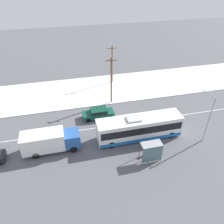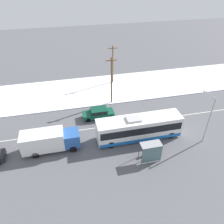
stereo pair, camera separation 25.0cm
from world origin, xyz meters
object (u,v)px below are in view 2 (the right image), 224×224
box_truck (49,140)px  utility_pole_snowlot (113,64)px  pedestrian_at_stop (153,146)px  streetlamp (208,113)px  sedan_car (99,113)px  bus_shelter (151,150)px  utility_pole_roadside (112,80)px  city_bus (139,128)px

box_truck → utility_pole_snowlot: bearing=54.2°
pedestrian_at_stop → streetlamp: bearing=7.0°
box_truck → streetlamp: (19.53, -2.40, 2.67)m
sedan_car → bus_shelter: size_ratio=1.90×
pedestrian_at_stop → box_truck: bearing=165.0°
sedan_car → streetlamp: bearing=147.7°
bus_shelter → utility_pole_snowlot: size_ratio=0.34×
sedan_car → box_truck: bearing=37.7°
sedan_car → utility_pole_snowlot: bearing=-113.5°
bus_shelter → utility_pole_roadside: size_ratio=0.31×
city_bus → utility_pole_snowlot: 16.72m
city_bus → bus_shelter: (0.06, -4.29, 0.03)m
box_truck → utility_pole_roadside: (9.92, 9.14, 2.58)m
streetlamp → utility_pole_snowlot: utility_pole_snowlot is taller
box_truck → pedestrian_at_stop: 12.69m
box_truck → bus_shelter: bearing=-21.4°
city_bus → streetlamp: streetlamp is taller
streetlamp → utility_pole_roadside: utility_pole_roadside is taller
pedestrian_at_stop → streetlamp: 7.98m
sedan_car → pedestrian_at_stop: pedestrian_at_stop is taller
utility_pole_snowlot → bus_shelter: bearing=-90.7°
box_truck → utility_pole_snowlot: (11.80, 16.36, 2.24)m
streetlamp → utility_pole_snowlot: (-7.73, 18.75, -0.43)m
sedan_car → bus_shelter: (4.47, -9.98, 0.85)m
streetlamp → city_bus: bearing=164.9°
bus_shelter → pedestrian_at_stop: bearing=59.9°
box_truck → streetlamp: size_ratio=1.05×
streetlamp → utility_pole_snowlot: bearing=112.4°
pedestrian_at_stop → utility_pole_roadside: bearing=100.6°
city_bus → sedan_car: city_bus is taller
city_bus → pedestrian_at_stop: size_ratio=6.32×
city_bus → pedestrian_at_stop: bearing=-75.8°
city_bus → streetlamp: 8.74m
pedestrian_at_stop → streetlamp: streetlamp is taller
bus_shelter → utility_pole_roadside: bearing=96.8°
pedestrian_at_stop → utility_pole_roadside: 13.01m
bus_shelter → streetlamp: streetlamp is taller
city_bus → utility_pole_roadside: 9.82m
city_bus → box_truck: (-11.47, 0.22, -0.06)m
utility_pole_snowlot → sedan_car: bearing=-113.5°
utility_pole_roadside → utility_pole_snowlot: bearing=75.4°
box_truck → bus_shelter: box_truck is taller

